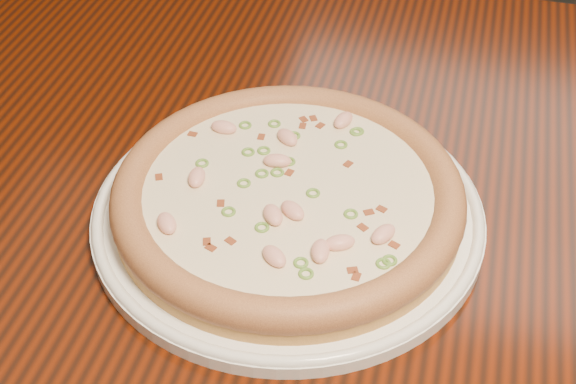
# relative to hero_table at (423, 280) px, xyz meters

# --- Properties ---
(hero_table) EXTENTS (1.20, 0.80, 0.75)m
(hero_table) POSITION_rel_hero_table_xyz_m (0.00, 0.00, 0.00)
(hero_table) COLOR black
(hero_table) RESTS_ON ground
(plate) EXTENTS (0.33, 0.33, 0.02)m
(plate) POSITION_rel_hero_table_xyz_m (-0.12, -0.05, 0.11)
(plate) COLOR white
(plate) RESTS_ON hero_table
(pizza) EXTENTS (0.29, 0.29, 0.03)m
(pizza) POSITION_rel_hero_table_xyz_m (-0.12, -0.05, 0.13)
(pizza) COLOR #C19343
(pizza) RESTS_ON plate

